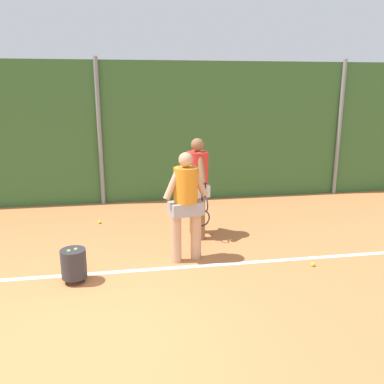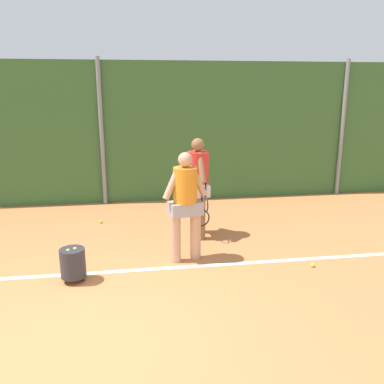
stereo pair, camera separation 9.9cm
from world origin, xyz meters
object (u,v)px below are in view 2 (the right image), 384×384
object	(u,v)px
player_foreground_near	(186,201)
tennis_ball_4	(313,265)
tennis_ball_2	(101,222)
ball_hopper	(73,263)
player_midcourt	(198,183)

from	to	relation	value
player_foreground_near	tennis_ball_4	xyz separation A→B (m)	(1.93, -0.58, -0.96)
tennis_ball_2	ball_hopper	bearing A→B (deg)	-94.64
ball_hopper	tennis_ball_4	xyz separation A→B (m)	(3.64, -0.07, -0.26)
ball_hopper	tennis_ball_2	distance (m)	2.60
tennis_ball_2	tennis_ball_4	xyz separation A→B (m)	(3.43, -2.65, 0.00)
player_midcourt	tennis_ball_4	world-z (taller)	player_midcourt
player_midcourt	ball_hopper	size ratio (longest dim) A/B	3.60
player_midcourt	ball_hopper	bearing A→B (deg)	-60.97
tennis_ball_4	ball_hopper	bearing A→B (deg)	178.89
player_midcourt	player_foreground_near	bearing A→B (deg)	-27.16
player_foreground_near	tennis_ball_2	xyz separation A→B (m)	(-1.50, 2.07, -0.96)
player_foreground_near	tennis_ball_2	bearing A→B (deg)	113.09
player_foreground_near	tennis_ball_4	size ratio (longest dim) A/B	26.81
tennis_ball_2	tennis_ball_4	size ratio (longest dim) A/B	1.00
player_foreground_near	player_midcourt	distance (m)	1.12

